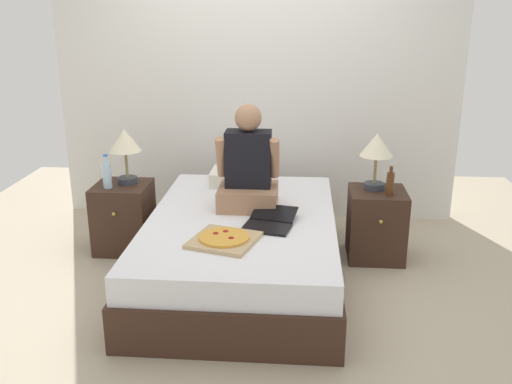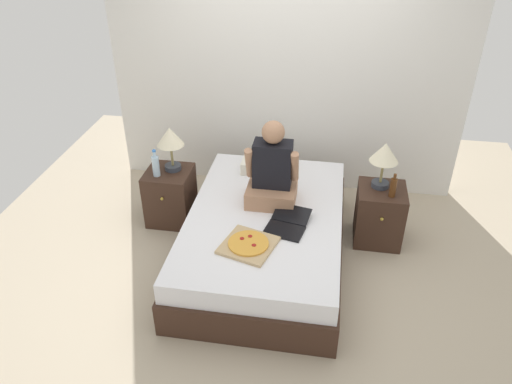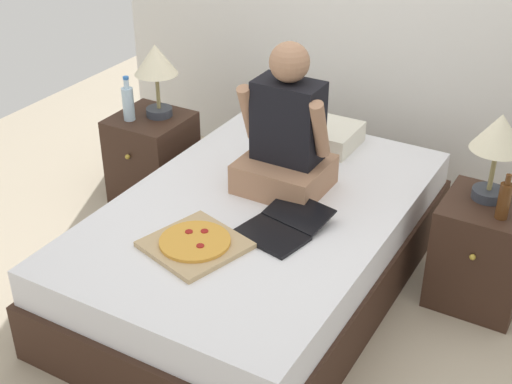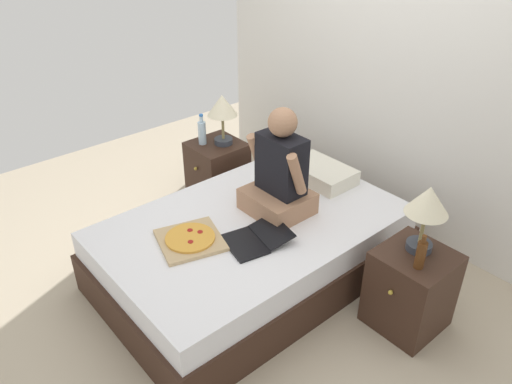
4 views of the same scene
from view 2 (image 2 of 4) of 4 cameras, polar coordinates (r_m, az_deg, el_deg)
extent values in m
plane|color=tan|center=(4.70, 0.99, -7.42)|extent=(5.71, 5.71, 0.00)
cube|color=silver|center=(5.33, 3.44, 13.05)|extent=(3.71, 0.12, 2.50)
cube|color=#382319|center=(4.61, 1.01, -5.98)|extent=(1.39, 2.14, 0.30)
cube|color=white|center=(4.46, 1.04, -3.51)|extent=(1.34, 2.08, 0.19)
cube|color=#382319|center=(5.11, -9.75, -0.41)|extent=(0.44, 0.44, 0.56)
sphere|color=gold|center=(4.87, -10.70, -0.77)|extent=(0.03, 0.03, 0.03)
cylinder|color=#333842|center=(4.98, -9.46, 2.82)|extent=(0.16, 0.16, 0.05)
cylinder|color=olive|center=(4.92, -9.60, 4.19)|extent=(0.02, 0.02, 0.22)
cone|color=beige|center=(4.83, -9.81, 6.28)|extent=(0.26, 0.26, 0.18)
cylinder|color=silver|center=(4.87, -11.37, 2.90)|extent=(0.07, 0.07, 0.20)
cylinder|color=silver|center=(4.81, -11.54, 4.25)|extent=(0.03, 0.03, 0.06)
cylinder|color=blue|center=(4.79, -11.58, 4.63)|extent=(0.04, 0.04, 0.02)
cube|color=#382319|center=(4.90, 13.89, -2.52)|extent=(0.44, 0.44, 0.56)
sphere|color=gold|center=(4.65, 14.20, -3.02)|extent=(0.03, 0.03, 0.03)
cylinder|color=#333842|center=(4.78, 13.98, 0.87)|extent=(0.16, 0.16, 0.05)
cylinder|color=olive|center=(4.71, 14.20, 2.26)|extent=(0.02, 0.02, 0.22)
cone|color=beige|center=(4.62, 14.52, 4.41)|extent=(0.26, 0.26, 0.18)
cylinder|color=#512D14|center=(4.63, 15.40, 0.48)|extent=(0.06, 0.06, 0.18)
cylinder|color=#512D14|center=(4.57, 15.60, 1.70)|extent=(0.03, 0.03, 0.05)
cube|color=silver|center=(5.05, 1.46, 3.21)|extent=(0.52, 0.34, 0.12)
cube|color=#A37556|center=(4.54, 1.79, -0.17)|extent=(0.44, 0.40, 0.16)
cube|color=black|center=(4.41, 1.91, 3.21)|extent=(0.34, 0.20, 0.42)
sphere|color=#A37556|center=(4.27, 1.99, 6.84)|extent=(0.20, 0.20, 0.20)
cylinder|color=#A37556|center=(4.39, -0.77, 3.35)|extent=(0.07, 0.18, 0.32)
cylinder|color=#A37556|center=(4.34, 4.45, 2.92)|extent=(0.07, 0.18, 0.32)
cube|color=black|center=(4.20, 3.24, -4.43)|extent=(0.36, 0.28, 0.02)
cube|color=black|center=(4.34, 4.12, -2.53)|extent=(0.35, 0.26, 0.06)
cube|color=tan|center=(4.03, -0.88, -6.10)|extent=(0.50, 0.50, 0.02)
cylinder|color=gold|center=(4.02, -0.88, -5.87)|extent=(0.33, 0.33, 0.02)
cylinder|color=maroon|center=(4.05, -1.62, -5.32)|extent=(0.04, 0.04, 0.00)
cylinder|color=maroon|center=(3.98, -0.24, -6.09)|extent=(0.04, 0.04, 0.00)
cylinder|color=maroon|center=(4.07, -0.68, -5.07)|extent=(0.04, 0.04, 0.00)
camera|label=1|loc=(1.10, -21.69, -70.42)|focal=40.00mm
camera|label=3|loc=(1.52, 49.85, -6.54)|focal=50.00mm
camera|label=4|loc=(2.49, 53.20, 6.89)|focal=35.00mm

